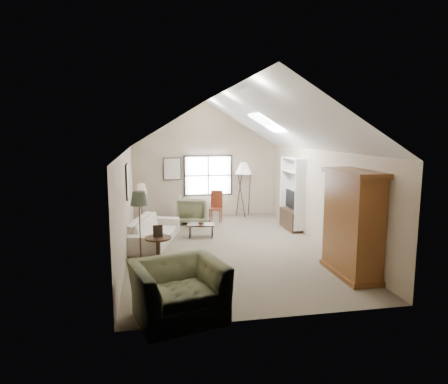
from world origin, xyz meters
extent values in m
cube|color=brown|center=(0.00, 0.00, 0.00)|extent=(5.00, 8.00, 0.01)
cube|color=tan|center=(0.00, 4.00, 1.25)|extent=(5.00, 0.01, 2.50)
cube|color=tan|center=(0.00, -4.00, 1.25)|extent=(5.00, 0.01, 2.50)
cube|color=tan|center=(-2.50, 0.00, 1.25)|extent=(0.01, 8.00, 2.50)
cube|color=tan|center=(2.50, 0.00, 1.25)|extent=(0.01, 8.00, 2.50)
cube|color=black|center=(0.10, 3.96, 1.45)|extent=(1.72, 0.08, 1.42)
cube|color=black|center=(-2.47, 0.30, 1.75)|extent=(0.68, 0.04, 0.88)
cube|color=black|center=(-1.15, 3.97, 1.70)|extent=(0.62, 0.04, 0.78)
cube|color=brown|center=(2.18, -2.40, 1.10)|extent=(0.60, 1.50, 2.20)
cube|color=white|center=(2.34, 1.60, 1.15)|extent=(0.32, 1.30, 2.10)
cube|color=#382316|center=(2.32, 1.60, 0.30)|extent=(0.34, 1.18, 0.60)
cube|color=black|center=(2.32, 1.60, 0.92)|extent=(0.05, 0.90, 0.55)
imported|color=beige|center=(-1.87, 0.72, 0.35)|extent=(1.57, 2.56, 0.70)
imported|color=#686F4E|center=(-1.51, -3.70, 0.46)|extent=(1.67, 1.54, 0.91)
imported|color=#70714F|center=(-0.58, 3.00, 0.43)|extent=(1.07, 1.09, 0.86)
cube|color=#392817|center=(-0.53, 1.11, 0.20)|extent=(0.84, 0.58, 0.39)
imported|color=#321E14|center=(-0.53, 1.11, 0.42)|extent=(0.22, 0.22, 0.05)
cylinder|color=#392417|center=(-1.77, -0.88, 0.30)|extent=(0.74, 0.74, 0.60)
cube|color=brown|center=(0.22, 3.07, 0.51)|extent=(0.51, 0.51, 1.02)
camera|label=1|loc=(-1.91, -9.81, 2.99)|focal=32.00mm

